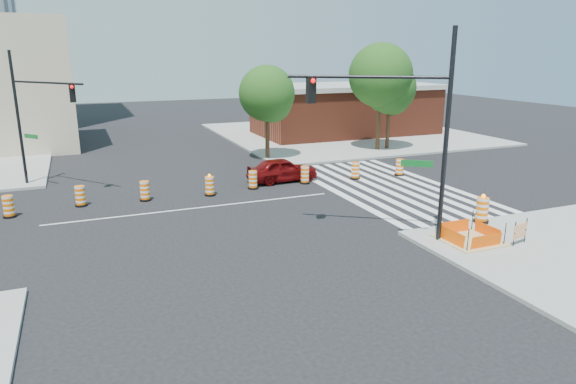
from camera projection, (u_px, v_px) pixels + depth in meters
The scene contains 22 objects.
ground at pixel (196, 208), 25.19m from camera, with size 120.00×120.00×0.00m, color black.
sidewalk_ne at pixel (345, 134), 47.83m from camera, with size 22.00×22.00×0.15m, color gray.
crosswalk_east at pixel (386, 187), 29.20m from camera, with size 6.75×13.50×0.01m.
lane_centerline at pixel (196, 208), 25.19m from camera, with size 14.00×0.12×0.01m, color silver.
excavation_pit at pixel (469, 239), 20.40m from camera, with size 2.20×2.20×0.90m.
brick_storefront at pixel (345, 109), 47.25m from camera, with size 16.50×8.50×4.60m.
red_coupe at pixel (282, 170), 30.25m from camera, with size 1.67×4.16×1.42m, color #5C0708.
signal_pole_se at pixel (402, 117), 19.59m from camera, with size 5.27×3.49×8.18m.
signal_pole_nw at pixel (34, 107), 27.59m from camera, with size 3.59×4.44×7.38m.
pit_drum at pixel (482, 211), 22.49m from camera, with size 0.66×0.66×1.29m.
barricade at pixel (520, 231), 19.89m from camera, with size 0.83×0.22×0.99m.
tree_north_c at pixel (267, 97), 35.48m from camera, with size 3.88×3.88×6.60m.
tree_north_d at pixel (381, 79), 38.42m from camera, with size 4.79×4.79×8.14m.
tree_north_e at pixel (390, 91), 39.07m from camera, with size 4.00×4.00×6.80m.
median_drum_1 at pixel (9, 207), 23.69m from camera, with size 0.60×0.60×1.02m.
median_drum_2 at pixel (80, 197), 25.42m from camera, with size 0.60×0.60×1.02m.
median_drum_3 at pixel (145, 192), 26.36m from camera, with size 0.60×0.60×1.02m.
median_drum_4 at pixel (210, 187), 27.32m from camera, with size 0.60×0.60×1.18m.
median_drum_5 at pixel (253, 180), 28.66m from camera, with size 0.60×0.60×1.02m.
median_drum_6 at pixel (305, 175), 29.84m from camera, with size 0.60×0.60×1.02m.
median_drum_7 at pixel (355, 171), 30.90m from camera, with size 0.60×0.60×1.02m.
median_drum_8 at pixel (400, 168), 31.78m from camera, with size 0.60×0.60×1.02m.
Camera 1 is at (-4.97, -24.01, 7.38)m, focal length 32.00 mm.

